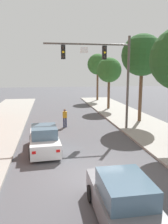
# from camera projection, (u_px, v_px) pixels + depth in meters

# --- Properties ---
(ground_plane) EXTENTS (120.00, 120.00, 0.00)m
(ground_plane) POSITION_uv_depth(u_px,v_px,m) (91.00, 176.00, 10.69)
(ground_plane) COLOR #4C4C51
(traffic_signal_mast) EXTENTS (6.85, 0.38, 7.50)m
(traffic_signal_mast) POSITION_uv_depth(u_px,v_px,m) (105.00, 65.00, 17.80)
(traffic_signal_mast) COLOR #514C47
(traffic_signal_mast) RESTS_ON sidewalk_right
(car_lead_white) EXTENTS (2.01, 4.32, 1.60)m
(car_lead_white) POSITION_uv_depth(u_px,v_px,m) (44.00, 140.00, 13.90)
(car_lead_white) COLOR silver
(car_lead_white) RESTS_ON ground
(car_following_grey) EXTENTS (1.84, 4.24, 1.60)m
(car_following_grey) POSITION_uv_depth(u_px,v_px,m) (123.00, 202.00, 7.30)
(car_following_grey) COLOR slate
(car_following_grey) RESTS_ON ground
(pedestrian_crossing_road) EXTENTS (0.36, 0.22, 1.64)m
(pedestrian_crossing_road) POSITION_uv_depth(u_px,v_px,m) (65.00, 117.00, 19.69)
(pedestrian_crossing_road) COLOR #232847
(pedestrian_crossing_road) RESTS_ON ground
(street_tree_second) EXTENTS (3.82, 3.82, 8.11)m
(street_tree_second) POSITION_uv_depth(u_px,v_px,m) (142.00, 55.00, 20.66)
(street_tree_second) COLOR brown
(street_tree_second) RESTS_ON sidewalk_right
(street_tree_third) EXTENTS (3.10, 3.10, 6.42)m
(street_tree_third) POSITION_uv_depth(u_px,v_px,m) (109.00, 70.00, 28.13)
(street_tree_third) COLOR brown
(street_tree_third) RESTS_ON sidewalk_right
(street_tree_farthest) EXTENTS (3.34, 3.34, 7.50)m
(street_tree_farthest) POSITION_uv_depth(u_px,v_px,m) (98.00, 64.00, 36.31)
(street_tree_farthest) COLOR brown
(street_tree_farthest) RESTS_ON sidewalk_right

